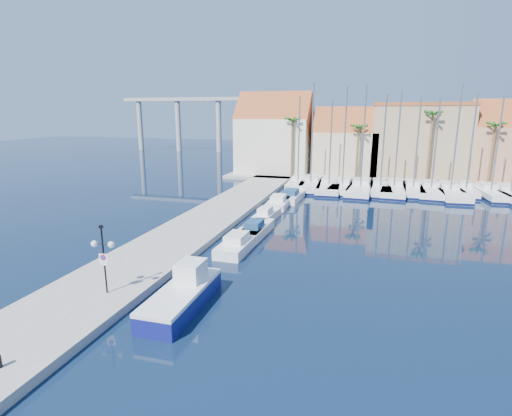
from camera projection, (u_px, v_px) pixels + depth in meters
The scene contains 32 objects.
ground at pixel (250, 301), 22.92m from camera, with size 260.00×260.00×0.00m, color black.
quay_west at pixel (202, 224), 37.92m from camera, with size 6.00×77.00×0.50m, color gray.
shore_north at pixel (395, 177), 64.95m from camera, with size 54.00×16.00×0.50m, color gray.
lamp_post at pixel (103, 249), 22.25m from camera, with size 1.36×0.50×4.03m.
fishing_boat at pixel (183, 295), 22.04m from camera, with size 2.21×6.52×2.28m.
motorboat_west_0 at pixel (239, 243), 31.62m from camera, with size 2.14×6.40×1.40m.
motorboat_west_1 at pixel (256, 229), 35.24m from camera, with size 1.94×5.62×1.40m.
motorboat_west_2 at pixel (266, 215), 40.01m from camera, with size 1.91×5.13×1.40m.
motorboat_west_3 at pixel (279, 202), 46.02m from camera, with size 2.46×6.77×1.40m.
motorboat_west_4 at pixel (292, 196), 49.37m from camera, with size 2.45×7.08×1.40m.
sailboat_0 at pixel (298, 183), 58.05m from camera, with size 2.78×9.40×12.77m.
sailboat_1 at pixel (311, 184), 57.03m from camera, with size 3.87×11.46×14.41m.
sailboat_2 at pixel (329, 186), 55.72m from camera, with size 3.55×11.69×12.23m.
sailboat_3 at pixel (343, 186), 55.29m from camera, with size 3.64×10.58×13.87m.
sailboat_4 at pixel (361, 188), 54.19m from camera, with size 3.93×12.06×13.94m.
sailboat_5 at pixel (380, 188), 53.98m from camera, with size 2.94×10.33×12.77m.
sailboat_6 at pixel (394, 188), 53.84m from camera, with size 3.90×11.87×13.15m.
sailboat_7 at pixel (413, 189), 53.28m from camera, with size 2.56×9.56×12.34m.
sailboat_8 at pixel (431, 190), 52.69m from camera, with size 3.77×10.97×12.19m.
sailboat_9 at pixel (449, 192), 51.59m from camera, with size 3.64×11.83×13.95m.
sailboat_10 at pixel (465, 190), 52.43m from camera, with size 2.26×8.15×12.99m.
sailboat_11 at pixel (489, 192), 51.03m from camera, with size 3.27×9.81×12.53m.
sailboat_12 at pixel (508, 194), 50.12m from camera, with size 3.86×11.31×11.81m.
building_0 at pixel (275, 137), 67.99m from camera, with size 12.30×9.00×13.50m.
building_1 at pixel (346, 145), 65.01m from camera, with size 10.30×8.00×11.00m.
building_2 at pixel (418, 140), 62.73m from camera, with size 14.20×10.20×11.50m.
building_3 at pixel (506, 145), 58.63m from camera, with size 10.30×8.00×12.00m.
palm_0 at pixel (293, 122), 61.64m from camera, with size 2.60×2.60×10.15m.
palm_1 at pixel (359, 129), 59.14m from camera, with size 2.60×2.60×9.15m.
palm_2 at pixel (433, 116), 55.98m from camera, with size 2.60×2.60×11.15m.
palm_3 at pixel (495, 127), 54.13m from camera, with size 2.60×2.60×9.65m.
viaduct at pixel (201, 113), 107.70m from camera, with size 48.00×2.20×14.45m.
Camera 1 is at (6.19, -20.11, 10.57)m, focal length 28.00 mm.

